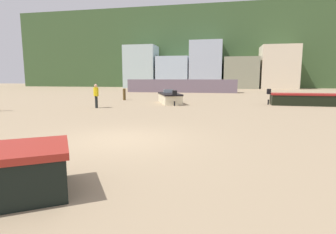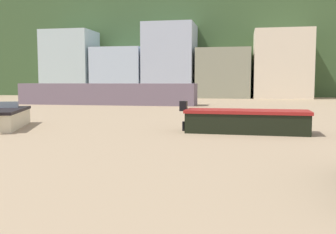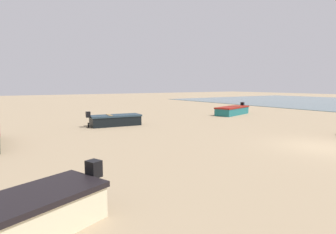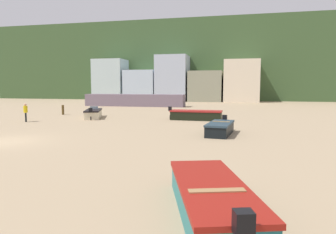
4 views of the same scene
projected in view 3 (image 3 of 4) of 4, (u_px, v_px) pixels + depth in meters
ground_plane at (321, 147)px, 12.74m from camera, size 160.00×160.00×0.00m
boat_teal_3 at (232, 111)px, 26.76m from camera, size 2.87×4.84×1.12m
boat_black_5 at (115, 120)px, 19.47m from camera, size 1.79×3.92×1.10m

